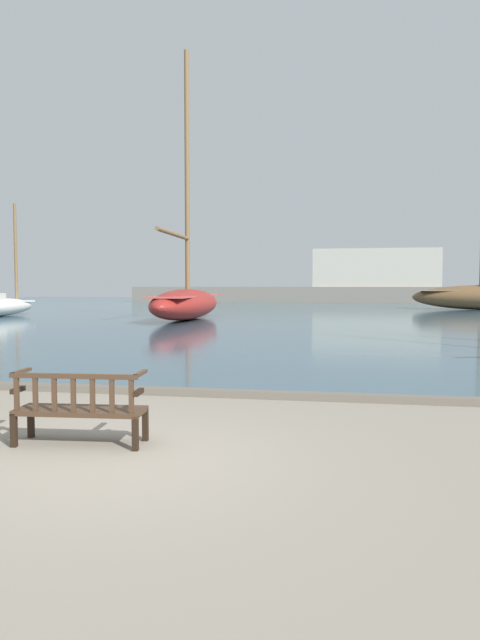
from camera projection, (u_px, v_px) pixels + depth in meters
name	position (u px, v px, depth m)	size (l,w,h in m)	color
ground_plane	(116.00, 460.00, 6.48)	(160.00, 160.00, 0.00)	gray
harbor_water	(312.00, 308.00, 49.72)	(100.00, 80.00, 0.08)	#385666
quay_edge_kerb	(199.00, 392.00, 10.26)	(40.00, 0.30, 0.12)	#675F54
park_bench	(79.00, 407.00, 7.08)	(1.63, 0.64, 0.92)	black
sailboat_mid_starboard	(187.00, 301.00, 32.09)	(2.93, 11.31, 14.94)	maroon
far_breakwater	(340.00, 285.00, 64.76)	(44.26, 2.40, 6.14)	slate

